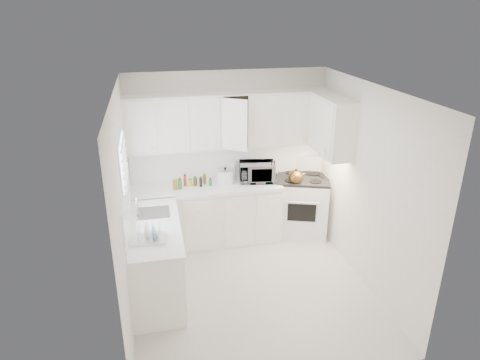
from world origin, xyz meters
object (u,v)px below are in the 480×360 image
object	(u,v)px
stove	(302,198)
rice_cooker	(225,175)
tea_kettle	(296,176)
microwave	(257,170)
utensil_crock	(273,172)
dish_rack	(148,232)

from	to	relation	value
stove	rice_cooker	bearing A→B (deg)	-163.90
tea_kettle	rice_cooker	xyz separation A→B (m)	(-1.04, 0.22, 0.01)
microwave	rice_cooker	size ratio (longest dim) A/B	2.08
rice_cooker	microwave	bearing A→B (deg)	2.42
tea_kettle	utensil_crock	size ratio (longest dim) A/B	0.72
tea_kettle	dish_rack	bearing A→B (deg)	-136.27
tea_kettle	dish_rack	xyz separation A→B (m)	(-2.21, -1.28, -0.01)
dish_rack	stove	bearing A→B (deg)	35.67
tea_kettle	microwave	world-z (taller)	microwave
rice_cooker	utensil_crock	world-z (taller)	utensil_crock
stove	tea_kettle	size ratio (longest dim) A/B	4.53
stove	microwave	distance (m)	0.89
tea_kettle	microwave	distance (m)	0.59
stove	microwave	size ratio (longest dim) A/B	2.33
stove	tea_kettle	distance (m)	0.51
stove	utensil_crock	distance (m)	0.75
stove	rice_cooker	size ratio (longest dim) A/B	4.85
tea_kettle	utensil_crock	bearing A→B (deg)	-176.73
rice_cooker	utensil_crock	bearing A→B (deg)	-8.74
stove	microwave	world-z (taller)	microwave
rice_cooker	tea_kettle	bearing A→B (deg)	-7.90
tea_kettle	dish_rack	distance (m)	2.55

